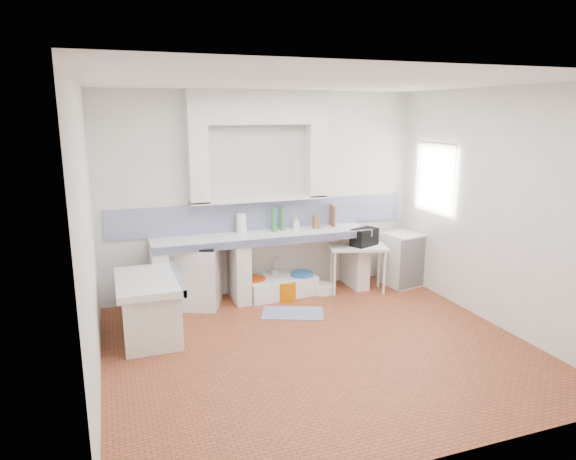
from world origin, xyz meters
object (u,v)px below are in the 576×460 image
object	(u,v)px
stove	(197,276)
side_table	(357,269)
sink	(280,287)
fridge	(403,259)

from	to	relation	value
stove	side_table	bearing A→B (deg)	15.36
sink	side_table	size ratio (longest dim) A/B	1.22
sink	fridge	distance (m)	1.90
side_table	fridge	world-z (taller)	fridge
fridge	sink	bearing A→B (deg)	163.24
side_table	fridge	distance (m)	0.77
stove	side_table	world-z (taller)	stove
stove	sink	size ratio (longest dim) A/B	0.83
sink	fridge	bearing A→B (deg)	-11.88
side_table	fridge	bearing A→B (deg)	19.54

